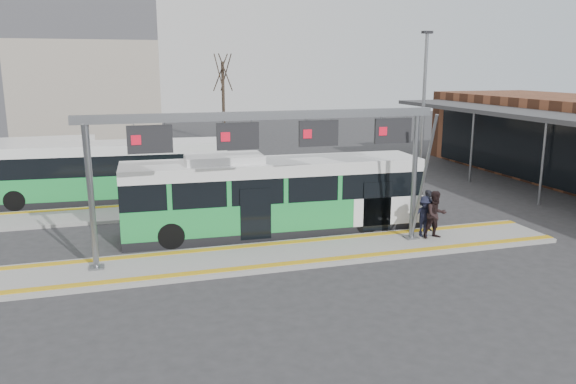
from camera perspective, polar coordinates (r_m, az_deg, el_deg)
The scene contains 15 objects.
ground at distance 20.88m, azimuth -0.65°, elevation -6.62°, with size 120.00×120.00×0.00m, color #2D2D30.
platform_main at distance 20.86m, azimuth -0.65°, elevation -6.42°, with size 22.00×3.00×0.15m, color gray.
platform_second at distance 27.84m, azimuth -13.21°, elevation -1.86°, with size 20.00×3.00×0.15m, color gray.
tactile_main at distance 20.83m, azimuth -0.65°, elevation -6.20°, with size 22.00×2.65×0.02m.
tactile_second at distance 28.93m, azimuth -13.37°, elevation -1.15°, with size 20.00×0.35×0.02m.
gantry at distance 20.03m, azimuth -1.84°, elevation 5.22°, with size 13.00×1.68×5.20m.
apartment_block at distance 55.66m, azimuth -26.30°, elevation 13.78°, with size 24.50×12.50×18.40m.
hero_bus at distance 23.54m, azimuth -1.54°, elevation -0.44°, with size 12.48×3.15×3.41m.
bg_bus_green at distance 30.59m, azimuth -17.90°, elevation 1.91°, with size 12.38×3.44×3.06m.
passenger_a at distance 24.02m, azimuth 14.09°, elevation -1.86°, with size 0.64×0.42×1.76m, color black.
passenger_b at distance 23.13m, azimuth 14.78°, elevation -2.24°, with size 0.93×0.73×1.92m, color black.
passenger_c at distance 23.31m, azimuth 13.68°, elevation -2.40°, with size 1.08×0.62×1.67m, color black.
tree_left at distance 50.43m, azimuth -18.53°, elevation 11.99°, with size 1.40×1.40×9.06m.
tree_mid at distance 52.62m, azimuth -6.65°, elevation 11.92°, with size 1.40×1.40×8.30m.
lamp_east at distance 28.27m, azimuth 13.54°, elevation 7.46°, with size 0.50×0.25×8.52m.
Camera 1 is at (-5.42, -18.95, 6.89)m, focal length 35.00 mm.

